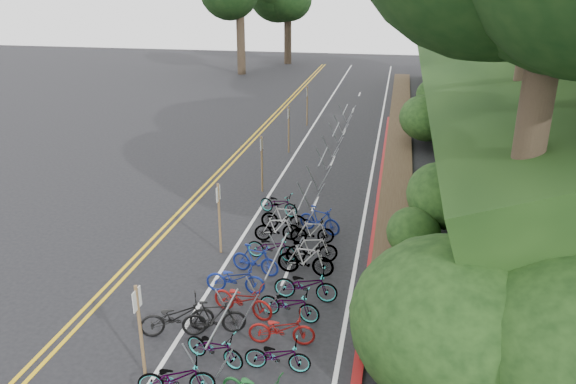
# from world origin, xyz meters

# --- Properties ---
(ground) EXTENTS (120.00, 120.00, 0.00)m
(ground) POSITION_xyz_m (0.00, 0.00, 0.00)
(ground) COLOR black
(ground) RESTS_ON ground
(road_markings) EXTENTS (7.47, 80.00, 0.01)m
(road_markings) POSITION_xyz_m (0.63, 10.10, 0.00)
(road_markings) COLOR gold
(road_markings) RESTS_ON ground
(red_curb) EXTENTS (0.25, 28.00, 0.10)m
(red_curb) POSITION_xyz_m (5.70, 12.00, 0.05)
(red_curb) COLOR maroon
(red_curb) RESTS_ON ground
(embankment) EXTENTS (14.30, 48.14, 9.11)m
(embankment) POSITION_xyz_m (12.96, 19.04, 2.57)
(embankment) COLOR black
(embankment) RESTS_ON ground
(bike_rack_front) EXTENTS (1.18, 2.55, 1.24)m
(bike_rack_front) POSITION_xyz_m (2.45, -0.50, 0.88)
(bike_rack_front) COLOR gray
(bike_rack_front) RESTS_ON ground
(bike_racks_rest) EXTENTS (1.14, 23.00, 1.17)m
(bike_racks_rest) POSITION_xyz_m (3.00, 13.00, 0.85)
(bike_racks_rest) COLOR gray
(bike_racks_rest) RESTS_ON ground
(signpost_near) EXTENTS (0.08, 0.40, 2.41)m
(signpost_near) POSITION_xyz_m (0.76, -1.43, 1.38)
(signpost_near) COLOR brown
(signpost_near) RESTS_ON ground
(signposts_rest) EXTENTS (0.08, 18.40, 2.50)m
(signposts_rest) POSITION_xyz_m (0.60, 14.00, 1.43)
(signposts_rest) COLOR brown
(signposts_rest) RESTS_ON ground
(bike_front) EXTENTS (1.44, 2.04, 1.02)m
(bike_front) POSITION_xyz_m (0.91, 0.31, 0.51)
(bike_front) COLOR black
(bike_front) RESTS_ON ground
(bike_valet) EXTENTS (3.04, 13.29, 1.10)m
(bike_valet) POSITION_xyz_m (2.89, 2.44, 0.48)
(bike_valet) COLOR #144C1E
(bike_valet) RESTS_ON ground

